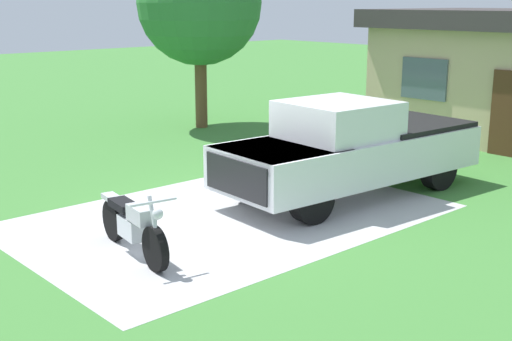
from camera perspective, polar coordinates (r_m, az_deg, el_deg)
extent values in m
plane|color=#3D7933|center=(12.12, -2.15, -3.88)|extent=(80.00, 80.00, 0.00)
cube|color=#B1B1B1|center=(12.12, -2.15, -3.87)|extent=(4.96, 7.42, 0.01)
cylinder|color=black|center=(9.74, -8.45, -6.54)|extent=(0.67, 0.22, 0.66)
cylinder|color=black|center=(11.09, -11.88, -4.11)|extent=(0.67, 0.22, 0.66)
cube|color=silver|center=(10.40, -10.36, -4.74)|extent=(0.59, 0.34, 0.32)
cube|color=#B7BABF|center=(10.00, -9.63, -3.66)|extent=(0.55, 0.33, 0.24)
cube|color=black|center=(10.58, -11.07, -2.85)|extent=(0.64, 0.37, 0.12)
cube|color=#B7BABF|center=(10.98, -11.97, -2.27)|extent=(0.50, 0.27, 0.08)
cylinder|color=silver|center=(9.62, -8.53, -4.47)|extent=(0.34, 0.11, 0.77)
cylinder|color=silver|center=(9.52, -8.60, -2.65)|extent=(0.14, 0.70, 0.04)
sphere|color=silver|center=(9.46, -8.26, -3.64)|extent=(0.16, 0.16, 0.16)
cylinder|color=black|center=(11.68, 4.71, -2.45)|extent=(0.35, 0.86, 0.84)
cylinder|color=black|center=(12.88, -0.26, -0.83)|extent=(0.35, 0.86, 0.84)
cylinder|color=black|center=(14.22, 15.11, 0.11)|extent=(0.35, 0.86, 0.84)
cylinder|color=black|center=(15.22, 10.18, 1.28)|extent=(0.35, 0.86, 0.84)
cube|color=silver|center=(13.38, 8.01, 1.27)|extent=(2.37, 5.72, 0.80)
cube|color=silver|center=(12.07, 1.95, 1.47)|extent=(2.02, 2.02, 0.20)
cube|color=silver|center=(12.95, 6.89, 4.27)|extent=(1.92, 2.01, 0.70)
cube|color=#3F4C56|center=(12.42, 4.26, 3.44)|extent=(1.71, 0.27, 0.60)
cube|color=black|center=(14.47, 12.32, 3.06)|extent=(2.05, 2.52, 0.50)
cube|color=black|center=(11.58, -1.58, -0.60)|extent=(1.70, 0.21, 0.64)
cylinder|color=brown|center=(20.56, -4.64, 6.96)|extent=(0.36, 0.36, 2.40)
sphere|color=#2C7232|center=(20.40, -4.78, 13.88)|extent=(3.64, 3.64, 3.64)
cube|color=#4C2D19|center=(17.68, 20.57, 4.45)|extent=(1.00, 0.08, 2.10)
cube|color=#4C5966|center=(18.87, 13.94, 7.49)|extent=(1.40, 0.06, 1.10)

